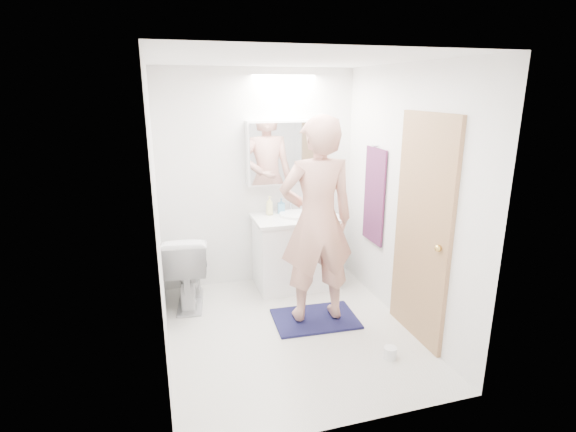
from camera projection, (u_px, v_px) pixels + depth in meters
name	position (u px, v px, depth m)	size (l,w,h in m)	color
floor	(290.00, 332.00, 4.13)	(2.50, 2.50, 0.00)	silver
ceiling	(291.00, 59.00, 3.46)	(2.50, 2.50, 0.00)	white
wall_back	(258.00, 180.00, 4.94)	(2.50, 2.50, 0.00)	white
wall_front	(351.00, 260.00, 2.64)	(2.50, 2.50, 0.00)	white
wall_left	(157.00, 218.00, 3.49)	(2.50, 2.50, 0.00)	white
wall_right	(404.00, 199.00, 4.09)	(2.50, 2.50, 0.00)	white
vanity_cabinet	(296.00, 253.00, 5.00)	(0.90, 0.55, 0.78)	white
countertop	(296.00, 218.00, 4.89)	(0.95, 0.58, 0.04)	white
sink_basin	(296.00, 214.00, 4.91)	(0.36, 0.36, 0.03)	white
faucet	(291.00, 205.00, 5.06)	(0.02, 0.02, 0.16)	#B6B5B9
medicine_cabinet	(286.00, 153.00, 4.87)	(0.88, 0.14, 0.70)	white
mirror_panel	(288.00, 153.00, 4.80)	(0.84, 0.01, 0.66)	silver
toilet	(187.00, 268.00, 4.57)	(0.44, 0.77, 0.79)	silver
bath_rug	(315.00, 319.00, 4.33)	(0.80, 0.55, 0.02)	#13173B
person	(317.00, 221.00, 4.05)	(0.70, 0.46, 1.93)	tan
door	(422.00, 231.00, 3.82)	(0.04, 0.80, 2.00)	tan
door_knob	(438.00, 248.00, 3.54)	(0.06, 0.06, 0.06)	gold
towel	(374.00, 196.00, 4.62)	(0.02, 0.42, 1.00)	#12263A
towel_hook	(376.00, 146.00, 4.47)	(0.02, 0.02, 0.07)	silver
soap_bottle_a	(270.00, 206.00, 4.92)	(0.08, 0.08, 0.21)	beige
soap_bottle_b	(281.00, 206.00, 4.99)	(0.08, 0.08, 0.17)	#5B9BC4
toothbrush_cup	(312.00, 207.00, 5.08)	(0.10, 0.10, 0.09)	#3E5FBB
toilet_paper_roll	(390.00, 353.00, 3.71)	(0.11, 0.11, 0.10)	white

